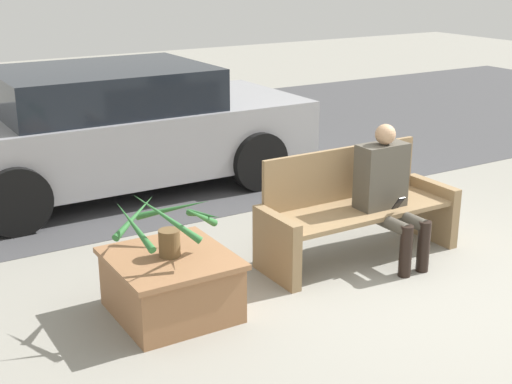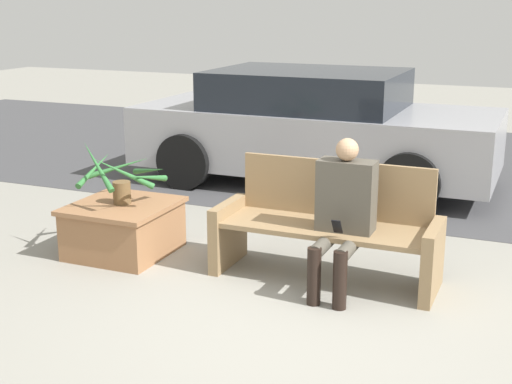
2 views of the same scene
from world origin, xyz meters
The scene contains 7 objects.
ground_plane centered at (0.00, 0.00, 0.00)m, with size 30.00×30.00×0.00m, color gray.
road_surface centered at (0.00, 5.25, 0.00)m, with size 20.00×6.00×0.01m, color #424244.
bench centered at (-0.06, 0.82, 0.42)m, with size 1.79×0.60×0.92m.
person_seated centered at (0.12, 0.62, 0.64)m, with size 0.44×0.62×1.18m.
planter_box centered at (-1.88, 0.65, 0.25)m, with size 0.84×0.88×0.46m.
potted_plant centered at (-1.88, 0.66, 0.69)m, with size 0.80×0.78×0.57m.
parked_car centered at (-1.15, 3.73, 0.69)m, with size 4.28×1.98×1.37m.
Camera 1 is at (-3.79, -3.69, 2.49)m, focal length 50.00 mm.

